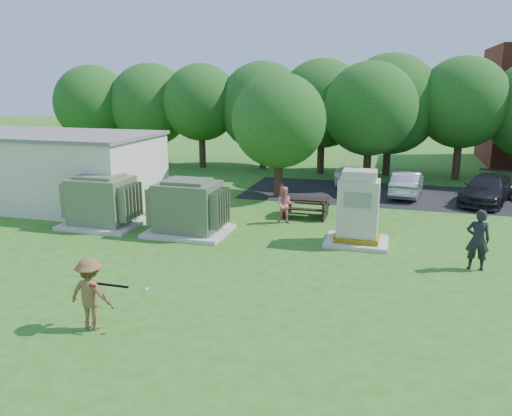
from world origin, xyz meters
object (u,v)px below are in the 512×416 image
(person_by_generator, at_px, (478,240))
(car_silver_a, at_px, (407,184))
(person_at_picnic, at_px, (285,205))
(batter, at_px, (91,293))
(generator_cabinet, at_px, (358,212))
(picnic_table, at_px, (306,205))
(car_white, at_px, (353,179))
(transformer_right, at_px, (188,208))
(transformer_left, at_px, (102,202))
(car_dark, at_px, (487,189))

(person_by_generator, xyz_separation_m, car_silver_a, (-1.99, 10.07, -0.32))
(person_at_picnic, bearing_deg, car_silver_a, 42.11)
(batter, bearing_deg, generator_cabinet, -120.93)
(picnic_table, xyz_separation_m, car_white, (1.42, 5.71, 0.15))
(generator_cabinet, bearing_deg, batter, -123.64)
(transformer_right, relative_size, picnic_table, 1.58)
(transformer_left, height_order, person_at_picnic, transformer_left)
(transformer_left, distance_m, person_at_picnic, 7.30)
(transformer_right, xyz_separation_m, person_at_picnic, (3.22, 2.31, -0.21))
(transformer_right, relative_size, person_by_generator, 1.58)
(person_by_generator, height_order, car_dark, person_by_generator)
(transformer_right, distance_m, car_silver_a, 12.03)
(picnic_table, bearing_deg, transformer_right, -137.12)
(transformer_left, relative_size, car_white, 0.78)
(picnic_table, xyz_separation_m, car_silver_a, (4.13, 5.42, 0.12))
(person_by_generator, bearing_deg, car_silver_a, -77.25)
(person_by_generator, relative_size, car_silver_a, 0.50)
(transformer_right, relative_size, car_white, 0.78)
(transformer_left, height_order, batter, transformer_left)
(transformer_left, bearing_deg, car_white, 45.98)
(transformer_left, bearing_deg, person_by_generator, -4.51)
(person_at_picnic, height_order, car_dark, person_at_picnic)
(transformer_left, relative_size, generator_cabinet, 1.13)
(transformer_left, distance_m, transformer_right, 3.70)
(transformer_right, bearing_deg, person_by_generator, -6.18)
(car_white, relative_size, car_silver_a, 1.01)
(car_white, bearing_deg, car_dark, -24.06)
(transformer_left, bearing_deg, generator_cabinet, 2.66)
(picnic_table, bearing_deg, person_by_generator, -37.26)
(car_dark, bearing_deg, generator_cabinet, -105.01)
(transformer_right, xyz_separation_m, car_dark, (11.63, 8.48, -0.30))
(transformer_left, bearing_deg, car_silver_a, 37.58)
(car_white, height_order, car_silver_a, car_white)
(generator_cabinet, relative_size, car_dark, 0.58)
(batter, height_order, person_at_picnic, batter)
(person_by_generator, bearing_deg, car_dark, -98.24)
(car_white, bearing_deg, picnic_table, -120.78)
(person_at_picnic, distance_m, car_white, 7.27)
(transformer_left, relative_size, car_silver_a, 0.79)
(batter, relative_size, car_white, 0.45)
(transformer_left, bearing_deg, car_dark, 28.95)
(transformer_right, height_order, batter, transformer_right)
(batter, bearing_deg, transformer_right, -80.68)
(person_by_generator, bearing_deg, transformer_right, -4.58)
(person_by_generator, bearing_deg, generator_cabinet, -20.92)
(person_at_picnic, bearing_deg, car_white, 61.20)
(transformer_right, distance_m, person_by_generator, 10.03)
(generator_cabinet, bearing_deg, person_by_generator, -22.51)
(transformer_right, xyz_separation_m, person_by_generator, (9.97, -1.08, -0.02))
(picnic_table, height_order, car_silver_a, car_silver_a)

